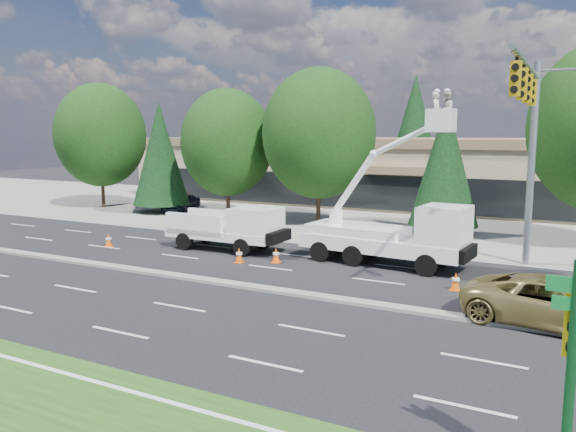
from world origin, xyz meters
The scene contains 23 objects.
ground centered at (0.00, 0.00, 0.00)m, with size 140.00×140.00×0.00m, color black.
concrete_apron centered at (0.00, 20.00, 0.01)m, with size 140.00×22.00×0.01m, color gray.
road_median centered at (0.00, 0.00, 0.06)m, with size 120.00×0.55×0.12m, color gray.
strip_mall centered at (0.00, 29.97, 2.83)m, with size 50.40×15.40×5.50m.
tree_front_a centered at (-22.00, 15.00, 5.77)m, with size 7.11×7.11×9.86m.
tree_front_b centered at (-16.00, 15.00, 4.43)m, with size 4.19×4.19×8.26m.
tree_front_c centered at (-10.00, 15.00, 5.28)m, with size 6.50×6.50×9.02m.
tree_front_d centered at (-3.00, 15.00, 5.90)m, with size 7.26×7.26×10.08m.
tree_front_e centered at (5.00, 15.00, 4.22)m, with size 3.99×3.99×7.87m.
tree_back_a centered at (-18.00, 42.00, 4.55)m, with size 4.31×4.31×8.49m.
tree_back_b centered at (-4.00, 42.00, 6.46)m, with size 6.11×6.11×12.03m.
tree_back_c centered at (10.00, 42.00, 4.98)m, with size 4.71×4.71×9.29m.
signal_mast centered at (10.03, 7.04, 6.06)m, with size 2.76×10.16×9.00m.
street_sign_pole centered at (12.00, -8.40, 2.44)m, with size 0.90×0.44×4.00m.
utility_pickup centered at (-3.59, 5.62, 0.94)m, with size 5.95×2.40×2.28m.
bucket_truck centered at (4.89, 6.13, 1.68)m, with size 7.70×3.00×7.74m.
traffic_cone_a centered at (-9.87, 3.42, 0.34)m, with size 0.40×0.40×0.70m.
traffic_cone_b centered at (-1.77, 3.46, 0.34)m, with size 0.40×0.40×0.70m.
traffic_cone_c centered at (-0.26, 4.24, 0.34)m, with size 0.40×0.40×0.70m.
traffic_cone_d centered at (8.02, 3.34, 0.34)m, with size 0.40×0.40×0.70m.
minivan centered at (11.48, 0.60, 0.75)m, with size 2.49×5.40×1.50m, color #9A884A.
parked_car_west centered at (-14.95, 16.00, 0.69)m, with size 1.63×4.05×1.38m, color black.
parked_car_east centered at (3.99, 21.00, 0.76)m, with size 1.62×4.63×1.53m, color black.
Camera 1 is at (11.90, -17.98, 5.91)m, focal length 35.00 mm.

